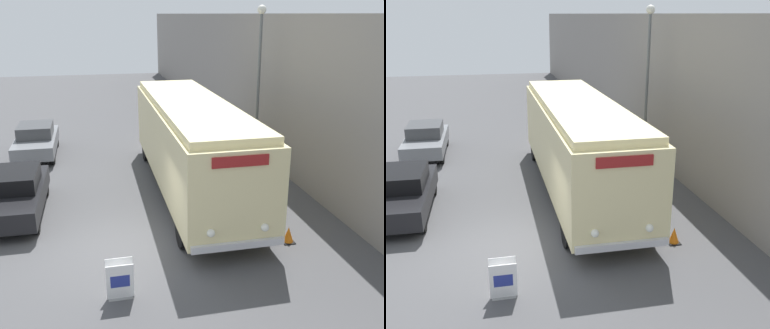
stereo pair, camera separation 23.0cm
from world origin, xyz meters
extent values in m
plane|color=#4C4C4F|center=(0.00, 0.00, 0.00)|extent=(80.00, 80.00, 0.00)
cube|color=gray|center=(7.34, 10.00, 3.22)|extent=(0.30, 60.00, 6.44)
cylinder|color=black|center=(1.79, -0.29, 0.54)|extent=(0.28, 1.08, 1.08)
cylinder|color=black|center=(4.16, -0.29, 0.54)|extent=(0.28, 1.08, 1.08)
cylinder|color=black|center=(1.79, 8.04, 0.54)|extent=(0.28, 1.08, 1.08)
cylinder|color=black|center=(4.16, 8.04, 0.54)|extent=(0.28, 1.08, 1.08)
cube|color=beige|center=(2.98, 3.87, 1.88)|extent=(2.68, 11.12, 2.69)
cube|color=#F8E8A7|center=(2.98, 3.87, 3.34)|extent=(2.47, 10.68, 0.24)
cube|color=silver|center=(2.98, -1.75, 0.66)|extent=(2.55, 0.12, 0.20)
sphere|color=white|center=(2.24, -1.72, 1.09)|extent=(0.22, 0.22, 0.22)
sphere|color=white|center=(3.71, -1.72, 1.09)|extent=(0.22, 0.22, 0.22)
cube|color=maroon|center=(2.98, -1.71, 2.97)|extent=(1.48, 0.06, 0.28)
cube|color=gray|center=(-0.16, -2.43, 0.00)|extent=(0.58, 0.21, 0.01)
cube|color=white|center=(-0.16, -2.51, 0.49)|extent=(0.64, 0.20, 0.98)
cube|color=white|center=(-0.16, -2.34, 0.49)|extent=(0.64, 0.20, 0.98)
cube|color=navy|center=(-0.16, -2.53, 0.51)|extent=(0.45, 0.07, 0.34)
cylinder|color=#595E60|center=(6.35, 6.07, 3.24)|extent=(0.12, 0.12, 6.49)
sphere|color=silver|center=(6.35, 6.07, 6.59)|extent=(0.36, 0.36, 0.36)
cylinder|color=black|center=(-2.46, 1.52, 0.32)|extent=(0.22, 0.63, 0.63)
cylinder|color=black|center=(-3.94, 4.63, 0.32)|extent=(0.22, 0.63, 0.63)
cylinder|color=black|center=(-2.43, 4.61, 0.32)|extent=(0.22, 0.63, 0.63)
cube|color=black|center=(-3.20, 3.07, 0.64)|extent=(1.83, 4.51, 0.65)
cube|color=black|center=(-3.20, 3.18, 1.24)|extent=(1.53, 2.04, 0.54)
cylinder|color=black|center=(-3.97, 8.40, 0.34)|extent=(0.22, 0.68, 0.68)
cylinder|color=black|center=(-2.42, 8.40, 0.34)|extent=(0.22, 0.68, 0.68)
cylinder|color=black|center=(-3.97, 11.35, 0.34)|extent=(0.22, 0.68, 0.68)
cylinder|color=black|center=(-2.42, 11.36, 0.34)|extent=(0.22, 0.68, 0.68)
cube|color=slate|center=(-3.19, 9.88, 0.64)|extent=(1.82, 4.36, 0.60)
cube|color=#3F4043|center=(-3.20, 9.99, 1.22)|extent=(1.54, 1.96, 0.56)
cube|color=black|center=(4.88, -0.74, 0.01)|extent=(0.36, 0.36, 0.03)
cone|color=orange|center=(4.88, -0.74, 0.26)|extent=(0.30, 0.30, 0.46)
camera|label=1|loc=(-0.52, -11.71, 6.43)|focal=42.00mm
camera|label=2|loc=(-0.29, -11.75, 6.43)|focal=42.00mm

